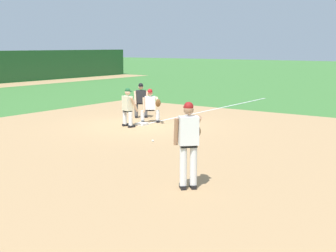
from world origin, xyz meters
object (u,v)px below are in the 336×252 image
Objects in this scene: first_base_bag at (142,124)px; pitcher at (189,140)px; baseball at (153,141)px; baserunner at (128,106)px; first_baseman at (151,104)px; umpire at (141,99)px.

pitcher is (-5.70, -5.84, 1.01)m from first_base_bag.
pitcher reaches higher than baseball.
pitcher is at bearing -134.30° from first_base_bag.
baserunner is (-0.60, 0.18, 0.75)m from first_base_bag.
first_baseman is (6.34, 5.90, -0.33)m from pitcher.
baserunner reaches higher than first_base_bag.
baserunner is at bearing -153.31° from umpire.
baserunner is 2.31m from umpire.
pitcher is (-3.42, -3.57, 1.02)m from baseball.
first_baseman is at bearing -5.77° from baserunner.
baserunner is 1.00× the size of umpire.
first_baseman is (0.64, 0.06, 0.69)m from first_base_bag.
pitcher is 8.67m from first_baseman.
first_baseman is at bearing 42.97° from pitcher.
baseball is at bearing -124.52° from baserunner.
baserunner is at bearing 55.48° from baseball.
first_base_bag is at bearing 45.70° from pitcher.
baseball is at bearing -135.17° from first_base_bag.
pitcher is 1.27× the size of umpire.
first_base_bag is 8.23m from pitcher.
pitcher is at bearing -137.03° from first_baseman.
pitcher is 1.27× the size of baserunner.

